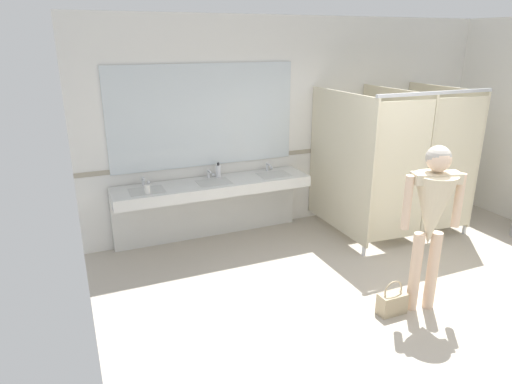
{
  "coord_description": "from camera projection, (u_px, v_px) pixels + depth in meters",
  "views": [
    {
      "loc": [
        -3.2,
        -3.09,
        2.62
      ],
      "look_at": [
        -1.52,
        0.85,
        1.16
      ],
      "focal_mm": 31.55,
      "sensor_mm": 36.0,
      "label": 1
    }
  ],
  "objects": [
    {
      "name": "wall_back",
      "position": [
        304.0,
        123.0,
        6.53
      ],
      "size": [
        6.37,
        0.12,
        2.92
      ],
      "primitive_type": "cube",
      "color": "silver",
      "rests_on": "ground_plane"
    },
    {
      "name": "person_standing",
      "position": [
        432.0,
        209.0,
        4.28
      ],
      "size": [
        0.57,
        0.5,
        1.7
      ],
      "color": "beige",
      "rests_on": "ground_plane"
    },
    {
      "name": "wall_back_tile_band",
      "position": [
        305.0,
        151.0,
        6.61
      ],
      "size": [
        6.37,
        0.01,
        0.06
      ],
      "primitive_type": "cube",
      "color": "#9E937F",
      "rests_on": "wall_back"
    },
    {
      "name": "paper_cup",
      "position": [
        147.0,
        189.0,
        5.37
      ],
      "size": [
        0.07,
        0.07,
        0.1
      ],
      "primitive_type": "cylinder",
      "color": "white",
      "rests_on": "vanity_counter"
    },
    {
      "name": "ground_plane",
      "position": [
        419.0,
        306.0,
        4.74
      ],
      "size": [
        6.37,
        5.71,
        0.1
      ],
      "primitive_type": "cube",
      "color": "#B2A899"
    },
    {
      "name": "vanity_counter",
      "position": [
        212.0,
        196.0,
        5.99
      ],
      "size": [
        2.58,
        0.57,
        0.97
      ],
      "color": "silver",
      "rests_on": "ground_plane"
    },
    {
      "name": "bathroom_stalls",
      "position": [
        400.0,
        159.0,
        6.15
      ],
      "size": [
        1.78,
        1.49,
        2.02
      ],
      "color": "beige",
      "rests_on": "ground_plane"
    },
    {
      "name": "handbag",
      "position": [
        392.0,
        303.0,
        4.49
      ],
      "size": [
        0.29,
        0.15,
        0.37
      ],
      "color": "tan",
      "rests_on": "ground_plane"
    },
    {
      "name": "mirror_panel",
      "position": [
        204.0,
        116.0,
        5.83
      ],
      "size": [
        2.48,
        0.02,
        1.32
      ],
      "primitive_type": "cube",
      "color": "silver",
      "rests_on": "wall_back"
    },
    {
      "name": "soap_dispenser",
      "position": [
        218.0,
        171.0,
        6.01
      ],
      "size": [
        0.07,
        0.07,
        0.2
      ],
      "color": "white",
      "rests_on": "vanity_counter"
    }
  ]
}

